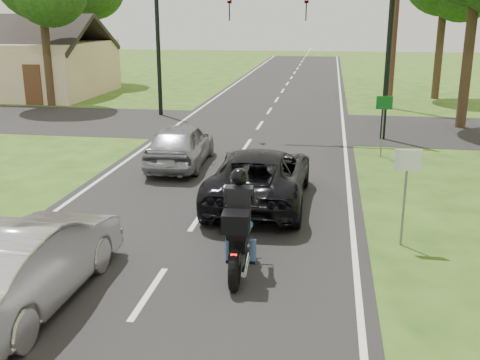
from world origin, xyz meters
name	(u,v)px	position (x,y,z in m)	size (l,w,h in m)	color
ground	(149,294)	(0.00, 0.00, 0.00)	(140.00, 140.00, 0.00)	#274D15
road	(238,158)	(0.00, 10.00, 0.01)	(8.00, 100.00, 0.01)	black
cross_road	(260,125)	(0.00, 16.00, 0.01)	(60.00, 7.00, 0.01)	black
motorcycle_rider	(239,232)	(1.45, 1.16, 0.82)	(0.68, 2.41, 2.08)	black
dark_suv	(260,176)	(1.33, 5.38, 0.73)	(2.40, 5.20, 1.45)	black
silver_sedan	(26,261)	(-1.93, -0.63, 0.78)	(1.62, 4.63, 1.53)	silver
silver_suv	(180,144)	(-1.69, 8.65, 0.73)	(1.70, 4.23, 1.44)	gray
traffic_signal	(340,32)	(3.34, 14.00, 4.14)	(6.38, 0.44, 6.00)	black
signal_pole_far	(159,53)	(-5.20, 18.00, 3.00)	(0.20, 0.20, 6.00)	black
utility_pole_far	(396,8)	(6.20, 22.00, 5.08)	(1.60, 0.28, 10.00)	#543426
sign_white	(407,174)	(4.70, 2.98, 1.60)	(0.55, 0.07, 2.12)	slate
sign_green	(384,111)	(4.90, 10.98, 1.60)	(0.55, 0.07, 2.12)	slate
house	(20,65)	(-16.00, 24.00, 1.77)	(10.20, 8.00, 4.84)	#C5B788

